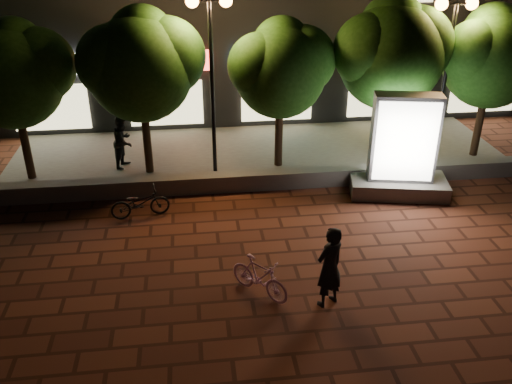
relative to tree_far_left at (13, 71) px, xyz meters
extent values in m
plane|color=#5B2A1C|center=(6.95, -5.46, -3.29)|extent=(80.00, 80.00, 0.00)
cube|color=slate|center=(6.95, -1.46, -3.04)|extent=(16.00, 0.45, 0.50)
cube|color=slate|center=(6.95, 1.04, -3.25)|extent=(16.00, 5.00, 0.08)
cube|color=silver|center=(-0.05, 3.48, -0.69)|extent=(3.20, 0.12, 0.70)
cube|color=beige|center=(-0.05, 3.48, -2.19)|extent=(2.60, 0.10, 1.60)
cube|color=red|center=(3.95, 3.48, -0.69)|extent=(3.20, 0.12, 0.70)
cube|color=beige|center=(3.95, 3.48, -2.19)|extent=(2.60, 0.10, 1.60)
cube|color=#51DDF0|center=(7.95, 3.48, -0.69)|extent=(3.20, 0.12, 0.70)
cube|color=beige|center=(7.95, 3.48, -2.19)|extent=(2.60, 0.10, 1.60)
cube|color=#FFAE0E|center=(11.95, 3.48, -0.69)|extent=(3.20, 0.12, 0.70)
cube|color=beige|center=(11.95, 3.48, -2.19)|extent=(2.60, 0.10, 1.60)
cube|color=white|center=(15.95, 3.48, -0.69)|extent=(3.20, 0.12, 0.70)
cube|color=beige|center=(15.95, 3.48, -2.19)|extent=(2.60, 0.10, 1.60)
cylinder|color=black|center=(-0.05, -0.06, -2.09)|extent=(0.24, 0.24, 2.25)
sphere|color=#265819|center=(-0.05, -0.06, -0.19)|extent=(2.80, 2.80, 2.80)
sphere|color=#265819|center=(0.65, 0.14, 0.11)|extent=(2.10, 2.10, 2.10)
sphere|color=#265819|center=(0.05, 0.29, 0.51)|extent=(1.82, 1.82, 1.82)
cylinder|color=black|center=(3.45, -0.06, -2.04)|extent=(0.24, 0.24, 2.34)
sphere|color=#265819|center=(3.45, -0.06, -0.05)|extent=(3.00, 3.00, 3.00)
sphere|color=#265819|center=(4.20, 0.14, 0.25)|extent=(2.25, 2.25, 2.25)
sphere|color=#265819|center=(2.77, -0.21, 0.20)|extent=(2.10, 2.10, 2.10)
sphere|color=#265819|center=(3.55, 0.29, 0.70)|extent=(1.95, 1.95, 1.95)
cylinder|color=black|center=(7.45, -0.06, -2.11)|extent=(0.24, 0.24, 2.21)
sphere|color=#265819|center=(7.45, -0.06, -0.26)|extent=(2.70, 2.70, 2.70)
sphere|color=#265819|center=(8.12, 0.14, 0.04)|extent=(2.03, 2.03, 2.02)
sphere|color=#265819|center=(6.84, -0.21, -0.01)|extent=(1.89, 1.89, 1.89)
sphere|color=#265819|center=(7.55, 0.29, 0.41)|extent=(1.76, 1.76, 1.76)
cylinder|color=black|center=(10.75, -0.06, -2.00)|extent=(0.24, 0.24, 2.43)
sphere|color=#265819|center=(10.75, -0.06, 0.07)|extent=(3.10, 3.10, 3.10)
sphere|color=#265819|center=(11.52, 0.14, 0.37)|extent=(2.33, 2.33, 2.33)
sphere|color=#265819|center=(10.05, -0.21, 0.32)|extent=(2.17, 2.17, 2.17)
sphere|color=#265819|center=(10.85, 0.29, 0.85)|extent=(2.01, 2.02, 2.02)
cylinder|color=black|center=(13.95, -0.06, -2.06)|extent=(0.24, 0.24, 2.29)
sphere|color=#265819|center=(13.95, -0.06, -0.12)|extent=(2.90, 2.90, 2.90)
sphere|color=#265819|center=(14.67, 0.14, 0.18)|extent=(2.18, 2.17, 2.17)
sphere|color=#265819|center=(13.30, -0.21, 0.13)|extent=(2.03, 2.03, 2.03)
sphere|color=#265819|center=(14.05, 0.29, 0.61)|extent=(1.89, 1.88, 1.88)
cylinder|color=black|center=(5.45, -0.26, -0.71)|extent=(0.12, 0.12, 5.00)
cylinder|color=black|center=(5.45, -0.26, 1.79)|extent=(0.90, 0.08, 0.08)
sphere|color=orange|center=(5.00, -0.26, 1.79)|extent=(0.36, 0.36, 0.36)
sphere|color=orange|center=(5.90, -0.26, 1.79)|extent=(0.36, 0.36, 0.36)
cylinder|color=black|center=(12.45, -0.26, -0.81)|extent=(0.12, 0.12, 4.80)
cylinder|color=black|center=(12.45, -0.26, 1.59)|extent=(0.90, 0.08, 0.08)
sphere|color=orange|center=(12.00, -0.26, 1.59)|extent=(0.36, 0.36, 0.36)
sphere|color=orange|center=(12.90, -0.26, 1.59)|extent=(0.36, 0.36, 0.36)
cube|color=slate|center=(10.56, -2.25, -3.07)|extent=(2.90, 1.86, 0.45)
cube|color=#4C4C51|center=(10.56, -2.25, -1.61)|extent=(1.88, 0.96, 2.46)
cube|color=white|center=(10.49, -2.56, -1.61)|extent=(1.60, 0.37, 2.24)
cube|color=white|center=(10.62, -1.93, -1.61)|extent=(1.60, 0.37, 2.24)
imported|color=#D790B8|center=(6.02, -6.42, -2.85)|extent=(1.30, 1.35, 0.88)
imported|color=black|center=(7.36, -6.88, -2.40)|extent=(0.78, 0.70, 1.79)
imported|color=black|center=(3.34, -2.74, -2.89)|extent=(1.60, 0.79, 0.80)
imported|color=black|center=(2.69, 0.45, -2.39)|extent=(0.84, 0.95, 1.64)
camera|label=1|loc=(4.78, -15.63, 3.88)|focal=38.39mm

